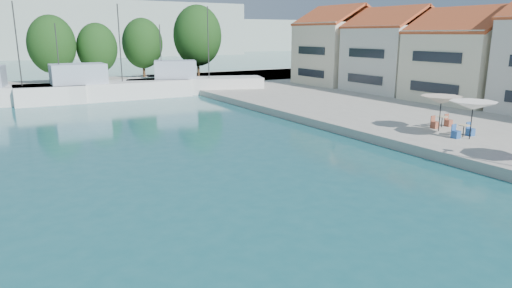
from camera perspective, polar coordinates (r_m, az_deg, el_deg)
quay_right at (r=44.30m, az=26.00°, el=3.82°), size 32.00×92.00×0.60m
quay_far at (r=61.69m, az=-24.34°, el=6.39°), size 90.00×16.00×0.60m
hill_east at (r=182.38m, az=-13.48°, el=13.04°), size 140.00×40.00×12.00m
building_04 at (r=47.19m, az=24.92°, el=10.23°), size 9.00×8.80×9.20m
building_05 at (r=52.85m, az=16.82°, el=11.40°), size 8.40×8.80×9.70m
building_06 at (r=59.34m, az=10.34°, el=12.17°), size 9.00×8.80×10.20m
trawler_02 at (r=51.07m, az=-29.17°, el=5.48°), size 15.28×6.98×10.20m
trawler_03 at (r=51.09m, az=-18.74°, el=6.48°), size 17.71×5.05×10.20m
trawler_04 at (r=54.01m, az=-7.94°, el=7.42°), size 15.88×8.92×10.20m
tree_05 at (r=62.63m, az=-24.17°, el=11.28°), size 5.72×5.72×8.47m
tree_06 at (r=63.82m, az=-19.25°, el=11.26°), size 5.12×5.12×7.57m
tree_07 at (r=68.42m, az=-14.01°, el=12.11°), size 5.66×5.66×8.38m
tree_08 at (r=67.69m, az=-7.33°, el=13.28°), size 6.90×6.90×10.21m
umbrella_white at (r=30.07m, az=25.50°, el=4.37°), size 2.76×2.76×2.31m
umbrella_cream at (r=31.78m, az=22.16°, el=5.14°), size 2.62×2.62×2.31m
cafe_table_02 at (r=30.85m, az=24.49°, el=1.33°), size 1.82×0.70×0.76m
cafe_table_03 at (r=33.46m, az=22.20°, el=2.43°), size 1.82×0.70×0.76m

